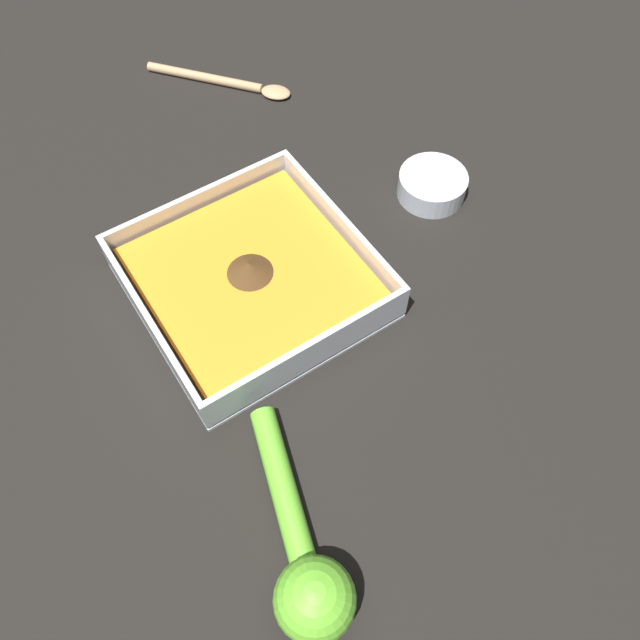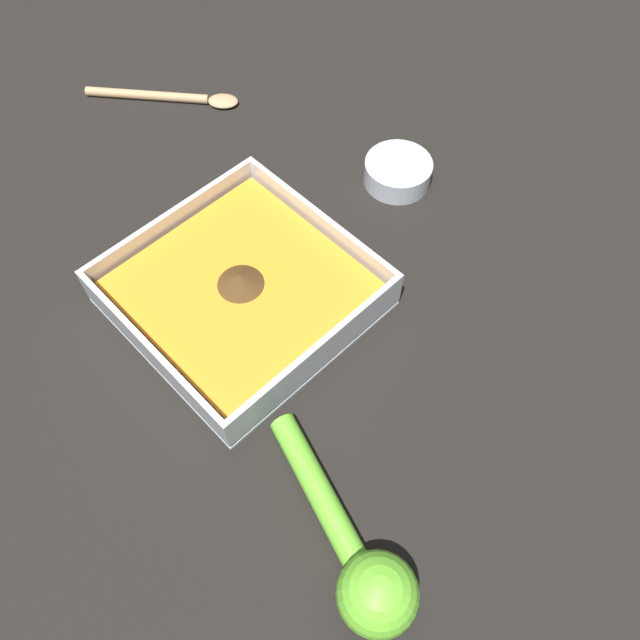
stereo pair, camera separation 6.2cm
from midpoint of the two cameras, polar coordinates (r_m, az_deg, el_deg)
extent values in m
plane|color=black|center=(0.68, -2.51, 3.45)|extent=(4.00, 4.00, 0.00)
cube|color=silver|center=(0.66, -3.53, 2.64)|extent=(0.23, 0.23, 0.01)
cube|color=silver|center=(0.71, -8.48, 10.09)|extent=(0.23, 0.01, 0.04)
cube|color=silver|center=(0.59, 2.05, -3.44)|extent=(0.23, 0.01, 0.04)
cube|color=silver|center=(0.68, 4.51, 8.17)|extent=(0.01, 0.22, 0.04)
cube|color=silver|center=(0.62, -12.51, -0.77)|extent=(0.01, 0.22, 0.04)
cube|color=orange|center=(0.65, -3.61, 3.48)|extent=(0.21, 0.21, 0.03)
cone|color=#4C3319|center=(0.63, -3.71, 4.56)|extent=(0.05, 0.05, 0.02)
cylinder|color=silver|center=(0.76, 12.33, 12.01)|extent=(0.08, 0.08, 0.03)
cylinder|color=#4C3319|center=(0.77, 12.29, 11.88)|extent=(0.07, 0.07, 0.02)
sphere|color=#6BC633|center=(0.52, 3.21, -24.45)|extent=(0.07, 0.07, 0.07)
cylinder|color=#6BC633|center=(0.56, -0.31, -14.92)|extent=(0.06, 0.14, 0.02)
ellipsoid|color=tan|center=(0.88, -1.95, 19.97)|extent=(0.05, 0.05, 0.01)
cylinder|color=tan|center=(0.91, -8.50, 20.98)|extent=(0.11, 0.13, 0.01)
camera|label=1|loc=(0.03, 92.87, -4.62)|focal=35.00mm
camera|label=2|loc=(0.03, -87.13, 4.62)|focal=35.00mm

